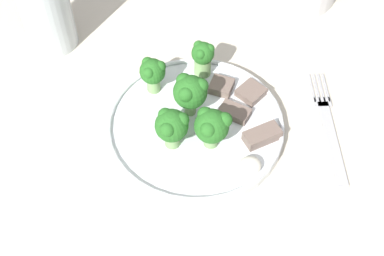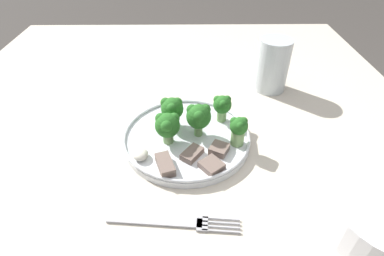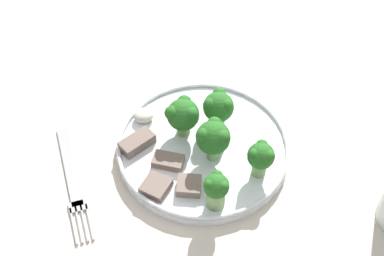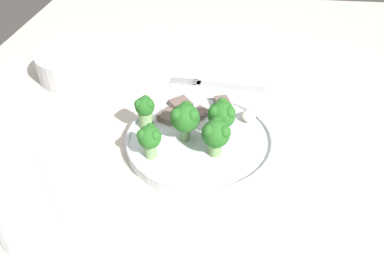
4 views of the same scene
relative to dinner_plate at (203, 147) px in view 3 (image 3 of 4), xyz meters
The scene contains 13 objects.
table 0.11m from the dinner_plate, 40.20° to the right, with size 1.35×1.06×0.78m.
dinner_plate is the anchor object (origin of this frame).
fork 0.18m from the dinner_plate, ahead, with size 0.04×0.19×0.00m.
broccoli_floret_near_rim_left 0.05m from the dinner_plate, 100.59° to the left, with size 0.05×0.05×0.06m.
broccoli_floret_center_left 0.06m from the dinner_plate, 140.49° to the right, with size 0.04×0.04×0.06m.
broccoli_floret_back_left 0.05m from the dinner_plate, 64.69° to the right, with size 0.05×0.04×0.06m.
broccoli_floret_front_left 0.10m from the dinner_plate, 76.21° to the left, with size 0.03×0.03×0.06m.
broccoli_floret_center_back 0.09m from the dinner_plate, 125.56° to the left, with size 0.04×0.04×0.05m.
meat_slice_front_slice 0.09m from the dinner_plate, 26.38° to the left, with size 0.05×0.05×0.01m.
meat_slice_middle_slice 0.07m from the dinner_plate, 52.24° to the left, with size 0.04×0.04×0.01m.
meat_slice_rear_slice 0.06m from the dinner_plate, 10.03° to the left, with size 0.05×0.04×0.01m.
meat_slice_edge_slice 0.09m from the dinner_plate, 22.80° to the right, with size 0.05×0.04×0.02m.
sauce_dollop 0.10m from the dinner_plate, 53.20° to the right, with size 0.03×0.03×0.02m.
Camera 3 is at (0.16, 0.44, 1.36)m, focal length 50.00 mm.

